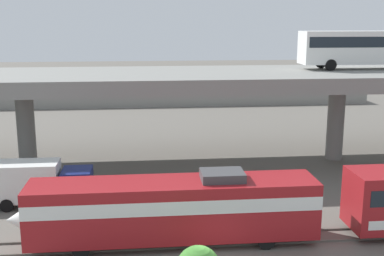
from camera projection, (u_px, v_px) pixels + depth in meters
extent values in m
cube|color=#59544C|center=(212.00, 246.00, 27.66)|extent=(110.00, 0.12, 0.12)
cube|color=#59544C|center=(208.00, 235.00, 29.12)|extent=(110.00, 0.12, 0.12)
cube|color=maroon|center=(174.00, 208.00, 27.76)|extent=(16.13, 3.00, 3.20)
cube|color=white|center=(174.00, 199.00, 27.63)|extent=(16.13, 3.04, 0.77)
cone|color=white|center=(27.00, 219.00, 27.04)|extent=(2.20, 2.85, 2.85)
cube|color=black|center=(56.00, 197.00, 26.94)|extent=(2.20, 2.70, 1.02)
cube|color=#3F3F42|center=(222.00, 176.00, 27.62)|extent=(2.40, 1.80, 0.50)
cylinder|color=black|center=(81.00, 250.00, 26.30)|extent=(0.96, 0.18, 0.96)
cylinder|color=black|center=(87.00, 229.00, 28.92)|extent=(0.96, 0.18, 0.96)
cylinder|color=black|center=(266.00, 241.00, 27.28)|extent=(0.96, 0.18, 0.96)
cylinder|color=black|center=(255.00, 222.00, 29.90)|extent=(0.96, 0.18, 0.96)
cube|color=gray|center=(185.00, 80.00, 42.35)|extent=(96.00, 11.67, 1.26)
cylinder|color=gray|center=(26.00, 129.00, 41.90)|extent=(1.50, 1.50, 6.79)
cylinder|color=gray|center=(336.00, 122.00, 44.54)|extent=(1.50, 1.50, 6.79)
cube|color=silver|center=(367.00, 47.00, 44.49)|extent=(12.00, 2.55, 2.90)
cube|color=black|center=(367.00, 41.00, 44.37)|extent=(11.52, 2.59, 0.93)
cube|color=black|center=(303.00, 44.00, 43.83)|extent=(0.08, 2.30, 1.74)
cylinder|color=black|center=(331.00, 65.00, 43.26)|extent=(1.00, 0.26, 1.00)
cylinder|color=black|center=(321.00, 63.00, 45.61)|extent=(1.00, 0.26, 1.00)
cube|color=navy|center=(77.00, 184.00, 33.94)|extent=(2.00, 2.30, 2.00)
cube|color=silver|center=(25.00, 181.00, 33.53)|extent=(4.60, 2.30, 2.60)
cylinder|color=black|center=(76.00, 192.00, 35.18)|extent=(0.88, 0.28, 0.88)
cylinder|color=black|center=(72.00, 203.00, 33.06)|extent=(0.88, 0.28, 0.88)
cylinder|color=black|center=(15.00, 194.00, 34.77)|extent=(0.88, 0.28, 0.88)
cylinder|color=black|center=(7.00, 205.00, 32.65)|extent=(0.88, 0.28, 0.88)
cube|color=gray|center=(166.00, 95.00, 77.80)|extent=(59.62, 13.50, 1.51)
cube|color=#B7B7BC|center=(220.00, 85.00, 79.37)|extent=(4.56, 1.88, 0.70)
cube|color=#1E232B|center=(219.00, 81.00, 79.22)|extent=(2.01, 1.66, 0.48)
cylinder|color=black|center=(228.00, 86.00, 80.46)|extent=(0.64, 0.20, 0.64)
cylinder|color=black|center=(230.00, 87.00, 78.72)|extent=(0.64, 0.20, 0.64)
cylinder|color=black|center=(211.00, 86.00, 80.18)|extent=(0.64, 0.20, 0.64)
cylinder|color=black|center=(212.00, 88.00, 78.44)|extent=(0.64, 0.20, 0.64)
cube|color=black|center=(310.00, 86.00, 77.64)|extent=(4.53, 1.72, 0.70)
cube|color=#1E232B|center=(309.00, 82.00, 77.49)|extent=(1.99, 1.51, 0.48)
cylinder|color=black|center=(317.00, 88.00, 78.65)|extent=(0.64, 0.20, 0.64)
cylinder|color=black|center=(320.00, 89.00, 77.06)|extent=(0.64, 0.20, 0.64)
cylinder|color=black|center=(299.00, 88.00, 78.37)|extent=(0.64, 0.20, 0.64)
cylinder|color=black|center=(303.00, 89.00, 76.79)|extent=(0.64, 0.20, 0.64)
cube|color=navy|center=(272.00, 84.00, 80.83)|extent=(4.66, 1.71, 0.70)
cube|color=#1E232B|center=(271.00, 80.00, 80.68)|extent=(2.05, 1.51, 0.48)
cylinder|color=black|center=(279.00, 85.00, 81.84)|extent=(0.64, 0.20, 0.64)
cylinder|color=black|center=(282.00, 86.00, 80.25)|extent=(0.64, 0.20, 0.64)
cylinder|color=black|center=(262.00, 85.00, 81.56)|extent=(0.64, 0.20, 0.64)
cylinder|color=black|center=(264.00, 86.00, 79.97)|extent=(0.64, 0.20, 0.64)
cube|color=#0C4C26|center=(173.00, 86.00, 77.66)|extent=(4.17, 1.74, 0.70)
cube|color=#1E232B|center=(171.00, 82.00, 77.51)|extent=(1.83, 1.53, 0.48)
cylinder|color=black|center=(180.00, 88.00, 78.67)|extent=(0.64, 0.20, 0.64)
cylinder|color=black|center=(181.00, 89.00, 77.06)|extent=(0.64, 0.20, 0.64)
cylinder|color=black|center=(164.00, 88.00, 78.42)|extent=(0.64, 0.20, 0.64)
cylinder|color=black|center=(165.00, 89.00, 76.81)|extent=(0.64, 0.20, 0.64)
cube|color=#9E998C|center=(93.00, 90.00, 73.23)|extent=(4.41, 1.73, 0.70)
cube|color=#1E232B|center=(94.00, 86.00, 73.12)|extent=(1.94, 1.53, 0.48)
cylinder|color=black|center=(83.00, 93.00, 72.37)|extent=(0.64, 0.20, 0.64)
cylinder|color=black|center=(84.00, 92.00, 73.97)|extent=(0.64, 0.20, 0.64)
cylinder|color=black|center=(102.00, 93.00, 72.64)|extent=(0.64, 0.20, 0.64)
cylinder|color=black|center=(103.00, 92.00, 74.24)|extent=(0.64, 0.20, 0.64)
cube|color=#0C4C26|center=(220.00, 88.00, 75.38)|extent=(4.32, 1.75, 0.70)
cube|color=#1E232B|center=(219.00, 84.00, 75.24)|extent=(1.90, 1.54, 0.48)
cylinder|color=black|center=(228.00, 90.00, 76.40)|extent=(0.64, 0.20, 0.64)
cylinder|color=black|center=(230.00, 91.00, 74.78)|extent=(0.64, 0.20, 0.64)
cylinder|color=black|center=(211.00, 90.00, 76.14)|extent=(0.64, 0.20, 0.64)
cylinder|color=black|center=(212.00, 91.00, 74.52)|extent=(0.64, 0.20, 0.64)
cube|color=#515459|center=(130.00, 89.00, 74.67)|extent=(4.38, 1.88, 0.70)
cube|color=#1E232B|center=(128.00, 85.00, 74.52)|extent=(1.93, 1.65, 0.48)
cylinder|color=black|center=(139.00, 90.00, 75.74)|extent=(0.64, 0.20, 0.64)
cylinder|color=black|center=(139.00, 92.00, 74.01)|extent=(0.64, 0.20, 0.64)
cylinder|color=black|center=(121.00, 90.00, 75.48)|extent=(0.64, 0.20, 0.64)
cylinder|color=black|center=(121.00, 92.00, 73.75)|extent=(0.64, 0.20, 0.64)
cube|color=#385B7A|center=(161.00, 82.00, 100.31)|extent=(140.00, 36.00, 0.01)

